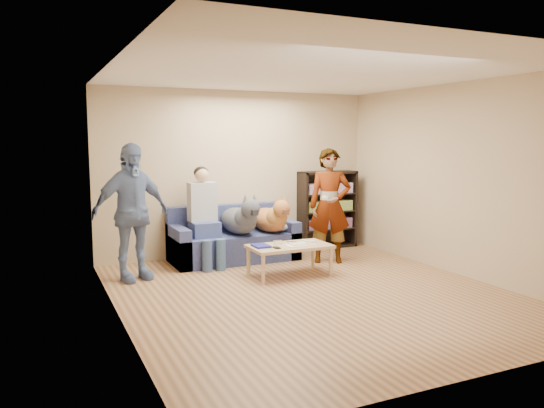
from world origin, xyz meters
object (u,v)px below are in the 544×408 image
person_seated (204,213)px  person_standing_left (131,212)px  camera_silver (278,242)px  dog_tan (271,218)px  person_standing_right (330,206)px  notebook_blue (261,246)px  sofa (233,242)px  bookshelf (327,208)px  coffee_table (290,248)px  dog_gray (240,219)px

person_seated → person_standing_left: bearing=-159.3°
camera_silver → dog_tan: (0.29, 0.86, 0.20)m
person_standing_left → person_seated: (1.12, 0.42, -0.13)m
person_standing_right → notebook_blue: bearing=-136.4°
camera_silver → person_standing_right: bearing=18.7°
sofa → bookshelf: 1.86m
person_standing_left → sofa: (1.61, 0.55, -0.62)m
sofa → bookshelf: (1.80, 0.23, 0.40)m
sofa → dog_tan: 0.69m
person_standing_right → person_standing_left: person_standing_left is taller
person_standing_right → notebook_blue: size_ratio=6.57×
dog_tan → coffee_table: dog_tan is taller
notebook_blue → sofa: sofa is taller
sofa → person_seated: person_seated is taller
sofa → bookshelf: bearing=7.4°
sofa → person_standing_right: bearing=-30.3°
sofa → dog_gray: (0.05, -0.20, 0.38)m
camera_silver → sofa: bearing=102.9°
notebook_blue → dog_gray: (0.08, 0.96, 0.22)m
dog_gray → person_standing_right: bearing=-24.1°
person_standing_left → dog_tan: (2.15, 0.32, -0.26)m
sofa → coffee_table: size_ratio=1.73×
dog_tan → person_seated: bearing=174.3°
person_standing_right → camera_silver: bearing=-135.4°
person_standing_right → person_standing_left: bearing=-157.9°
person_standing_right → bookshelf: bearing=87.3°
person_standing_right → person_seated: person_standing_right is taller
person_seated → dog_tan: person_seated is taller
bookshelf → camera_silver: bearing=-139.6°
notebook_blue → camera_silver: camera_silver is taller
person_standing_left → person_seated: size_ratio=1.22×
person_standing_left → bookshelf: size_ratio=1.38×
person_standing_right → dog_gray: (-1.22, 0.54, -0.20)m
dog_tan → coffee_table: (-0.17, -0.98, -0.27)m
dog_tan → bookshelf: (1.26, 0.46, 0.04)m
notebook_blue → dog_tan: bearing=58.3°
sofa → dog_tan: size_ratio=1.63×
notebook_blue → person_seated: bearing=113.8°
person_seated → coffee_table: (0.85, -1.08, -0.40)m
camera_silver → bookshelf: bookshelf is taller
camera_silver → dog_tan: size_ratio=0.09×
notebook_blue → dog_gray: size_ratio=0.21×
dog_gray → camera_silver: bearing=-77.4°
person_seated → dog_gray: size_ratio=1.16×
dog_gray → bookshelf: size_ratio=0.97×
person_standing_left → dog_gray: (1.66, 0.35, -0.24)m
bookshelf → dog_tan: bearing=-159.8°
camera_silver → coffee_table: (0.12, -0.12, -0.07)m
dog_gray → bookshelf: 1.80m
camera_silver → sofa: 1.13m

